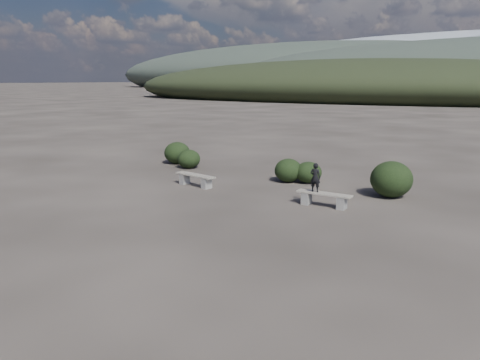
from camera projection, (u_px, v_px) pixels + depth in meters
The scene contains 9 objects.
ground at pixel (182, 244), 12.69m from camera, with size 1200.00×1200.00×0.00m, color #2A2420.
bench_left at pixel (195, 179), 19.50m from camera, with size 2.03×0.76×0.50m.
bench_right at pixel (324, 198), 16.36m from camera, with size 1.97×0.44×0.49m.
seated_person at pixel (315, 177), 16.38m from camera, with size 0.38×0.25×1.03m, color black.
shrub_a at pixel (189, 159), 23.46m from camera, with size 1.14×1.14×0.94m, color black.
shrub_b at pixel (288, 170), 20.27m from camera, with size 1.19×1.19×1.02m, color black.
shrub_c at pixel (308, 172), 20.09m from camera, with size 1.15×1.15×0.92m, color black.
shrub_d at pixel (391, 179), 17.61m from camera, with size 1.57×1.57×1.37m, color black.
shrub_f at pixel (177, 153), 24.70m from camera, with size 1.36×1.36×1.15m, color black.
Camera 1 is at (7.51, -9.54, 4.36)m, focal length 35.00 mm.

